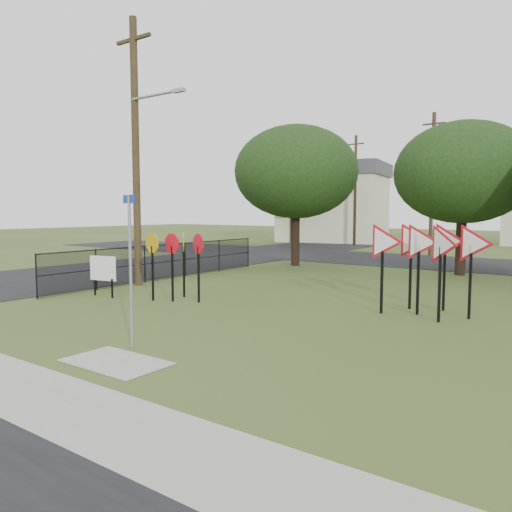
{
  "coord_description": "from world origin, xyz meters",
  "views": [
    {
      "loc": [
        7.55,
        -8.33,
        2.87
      ],
      "look_at": [
        -0.62,
        3.0,
        1.6
      ],
      "focal_mm": 35.0,
      "sensor_mm": 36.0,
      "label": 1
    }
  ],
  "objects": [
    {
      "name": "ground",
      "position": [
        0.0,
        0.0,
        0.0
      ],
      "size": [
        140.0,
        140.0,
        0.0
      ],
      "primitive_type": "plane",
      "color": "#38501E"
    },
    {
      "name": "house_left",
      "position": [
        -14.0,
        34.0,
        3.65
      ],
      "size": [
        10.58,
        8.88,
        7.2
      ],
      "color": "beige",
      "rests_on": "ground"
    },
    {
      "name": "street_far",
      "position": [
        0.0,
        20.0,
        0.01
      ],
      "size": [
        60.0,
        8.0,
        0.02
      ],
      "primitive_type": "cube",
      "color": "black",
      "rests_on": "ground"
    },
    {
      "name": "fence_run",
      "position": [
        -7.6,
        6.25,
        0.78
      ],
      "size": [
        0.05,
        11.55,
        1.5
      ],
      "color": "black",
      "rests_on": "ground"
    },
    {
      "name": "sidewalk",
      "position": [
        0.0,
        -4.2,
        0.01
      ],
      "size": [
        30.0,
        1.6,
        0.02
      ],
      "primitive_type": "cube",
      "color": "#9B9C93",
      "rests_on": "ground"
    },
    {
      "name": "street_left",
      "position": [
        -12.0,
        10.0,
        0.01
      ],
      "size": [
        8.0,
        50.0,
        0.02
      ],
      "primitive_type": "cube",
      "color": "black",
      "rests_on": "ground"
    },
    {
      "name": "tree_far_left",
      "position": [
        -16.0,
        30.0,
        5.17
      ],
      "size": [
        6.8,
        6.8,
        7.73
      ],
      "color": "black",
      "rests_on": "ground"
    },
    {
      "name": "tree_near_left",
      "position": [
        -6.0,
        14.0,
        4.86
      ],
      "size": [
        6.4,
        6.4,
        7.27
      ],
      "color": "black",
      "rests_on": "ground"
    },
    {
      "name": "curb_pad",
      "position": [
        0.0,
        -2.4,
        0.01
      ],
      "size": [
        2.0,
        1.2,
        0.02
      ],
      "primitive_type": "cube",
      "color": "#9B9C93",
      "rests_on": "ground"
    },
    {
      "name": "far_pole_a",
      "position": [
        -2.0,
        24.0,
        4.6
      ],
      "size": [
        1.4,
        0.24,
        9.0
      ],
      "color": "#45351F",
      "rests_on": "ground"
    },
    {
      "name": "yield_sign_cluster",
      "position": [
        3.41,
        5.47,
        1.89
      ],
      "size": [
        3.31,
        2.06,
        2.58
      ],
      "color": "black",
      "rests_on": "ground"
    },
    {
      "name": "far_pole_c",
      "position": [
        -10.0,
        30.0,
        4.6
      ],
      "size": [
        1.4,
        0.24,
        9.0
      ],
      "color": "#45351F",
      "rests_on": "ground"
    },
    {
      "name": "tree_near_mid",
      "position": [
        2.0,
        15.0,
        4.54
      ],
      "size": [
        6.0,
        6.0,
        6.8
      ],
      "color": "black",
      "rests_on": "ground"
    },
    {
      "name": "info_board",
      "position": [
        -6.25,
        2.07,
        0.91
      ],
      "size": [
        1.09,
        0.21,
        1.37
      ],
      "color": "black",
      "rests_on": "ground"
    },
    {
      "name": "street_name_sign",
      "position": [
        -0.51,
        -1.57,
        1.82
      ],
      "size": [
        0.63,
        0.24,
        3.19
      ],
      "color": "#909498",
      "rests_on": "ground"
    },
    {
      "name": "utility_pole_main",
      "position": [
        -7.24,
        4.5,
        5.21
      ],
      "size": [
        3.55,
        0.33,
        10.0
      ],
      "color": "#45351F",
      "rests_on": "ground"
    },
    {
      "name": "stop_sign_cluster",
      "position": [
        -3.76,
        3.03,
        1.64
      ],
      "size": [
        2.07,
        1.37,
        2.18
      ],
      "color": "black",
      "rests_on": "ground"
    }
  ]
}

